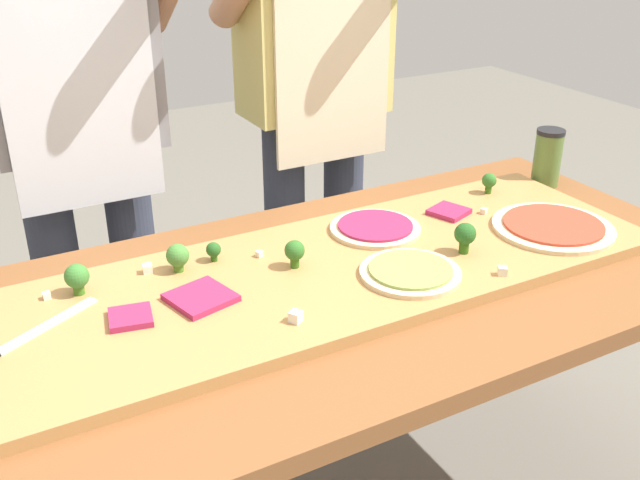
{
  "coord_description": "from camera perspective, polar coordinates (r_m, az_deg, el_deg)",
  "views": [
    {
      "loc": [
        -0.61,
        -1.13,
        1.48
      ],
      "look_at": [
        0.01,
        -0.0,
        0.85
      ],
      "focal_mm": 41.17,
      "sensor_mm": 36.0,
      "label": 1
    }
  ],
  "objects": [
    {
      "name": "prep_table",
      "position": [
        1.53,
        -0.43,
        -6.75
      ],
      "size": [
        1.84,
        0.82,
        0.74
      ],
      "color": "brown",
      "rests_on": "ground"
    },
    {
      "name": "cutting_board",
      "position": [
        1.5,
        -0.16,
        -2.83
      ],
      "size": [
        1.5,
        0.48,
        0.03
      ],
      "primitive_type": "cube",
      "color": "#B27F47",
      "rests_on": "prep_table"
    },
    {
      "name": "pizza_whole_beet_magenta",
      "position": [
        1.67,
        4.32,
        0.96
      ],
      "size": [
        0.21,
        0.21,
        0.02
      ],
      "color": "beige",
      "rests_on": "cutting_board"
    },
    {
      "name": "pizza_whole_tomato_red",
      "position": [
        1.75,
        17.67,
        1.0
      ],
      "size": [
        0.27,
        0.27,
        0.02
      ],
      "color": "beige",
      "rests_on": "cutting_board"
    },
    {
      "name": "pizza_whole_pesto_green",
      "position": [
        1.49,
        7.04,
        -2.47
      ],
      "size": [
        0.21,
        0.21,
        0.02
      ],
      "color": "beige",
      "rests_on": "cutting_board"
    },
    {
      "name": "pizza_slice_center",
      "position": [
        1.78,
        9.98,
        2.19
      ],
      "size": [
        0.1,
        0.1,
        0.01
      ],
      "primitive_type": "cube",
      "rotation": [
        0.0,
        0.0,
        0.35
      ],
      "color": "#9E234C",
      "rests_on": "cutting_board"
    },
    {
      "name": "pizza_slice_near_left",
      "position": [
        1.41,
        -9.25,
        -4.43
      ],
      "size": [
        0.13,
        0.13,
        0.01
      ],
      "primitive_type": "cube",
      "rotation": [
        0.0,
        0.0,
        0.25
      ],
      "color": "#9E234C",
      "rests_on": "cutting_board"
    },
    {
      "name": "pizza_slice_far_right",
      "position": [
        1.37,
        -14.51,
        -5.84
      ],
      "size": [
        0.09,
        0.09,
        0.01
      ],
      "primitive_type": "cube",
      "rotation": [
        0.0,
        0.0,
        -0.2
      ],
      "color": "#9E234C",
      "rests_on": "cutting_board"
    },
    {
      "name": "broccoli_floret_back_right",
      "position": [
        1.54,
        -8.28,
        -0.79
      ],
      "size": [
        0.03,
        0.03,
        0.04
      ],
      "color": "#2C5915",
      "rests_on": "cutting_board"
    },
    {
      "name": "broccoli_floret_front_right",
      "position": [
        1.49,
        -1.98,
        -0.9
      ],
      "size": [
        0.04,
        0.04,
        0.06
      ],
      "color": "#366618",
      "rests_on": "cutting_board"
    },
    {
      "name": "broccoli_floret_center_left",
      "position": [
        1.58,
        11.21,
        0.38
      ],
      "size": [
        0.05,
        0.05,
        0.07
      ],
      "color": "#2C5915",
      "rests_on": "cutting_board"
    },
    {
      "name": "broccoli_floret_center_right",
      "position": [
        1.47,
        -18.37,
        -2.76
      ],
      "size": [
        0.05,
        0.05,
        0.06
      ],
      "color": "#3F7220",
      "rests_on": "cutting_board"
    },
    {
      "name": "broccoli_floret_back_left",
      "position": [
        1.91,
        13.01,
        4.47
      ],
      "size": [
        0.04,
        0.04,
        0.05
      ],
      "color": "#366618",
      "rests_on": "cutting_board"
    },
    {
      "name": "broccoli_floret_back_mid",
      "position": [
        1.51,
        -11.01,
        -1.24
      ],
      "size": [
        0.05,
        0.05,
        0.06
      ],
      "color": "#487A23",
      "rests_on": "cutting_board"
    },
    {
      "name": "cheese_crumble_a",
      "position": [
        1.55,
        -4.73,
        -1.08
      ],
      "size": [
        0.02,
        0.02,
        0.01
      ],
      "primitive_type": "cube",
      "rotation": [
        0.0,
        0.0,
        0.3
      ],
      "color": "silver",
      "rests_on": "cutting_board"
    },
    {
      "name": "cheese_crumble_b",
      "position": [
        1.52,
        14.0,
        -2.35
      ],
      "size": [
        0.02,
        0.02,
        0.02
      ],
      "primitive_type": "cube",
      "rotation": [
        0.0,
        0.0,
        1.0
      ],
      "color": "silver",
      "rests_on": "cutting_board"
    },
    {
      "name": "cheese_crumble_c",
      "position": [
        1.8,
        12.61,
        2.22
      ],
      "size": [
        0.02,
        0.02,
        0.01
      ],
      "primitive_type": "cube",
      "rotation": [
        0.0,
        0.0,
        0.44
      ],
      "color": "silver",
      "rests_on": "cutting_board"
    },
    {
      "name": "cheese_crumble_d",
      "position": [
        1.49,
        -20.48,
        -4.07
      ],
      "size": [
        0.01,
        0.01,
        0.01
      ],
      "primitive_type": "cube",
      "rotation": [
        0.0,
        0.0,
        0.02
      ],
      "color": "white",
      "rests_on": "cutting_board"
    },
    {
      "name": "cheese_crumble_e",
      "position": [
        1.52,
        -13.26,
        -2.18
      ],
      "size": [
        0.02,
        0.02,
        0.02
      ],
      "primitive_type": "cube",
      "rotation": [
        0.0,
        0.0,
        1.37
      ],
      "color": "white",
      "rests_on": "cutting_board"
    },
    {
      "name": "cheese_crumble_f",
      "position": [
        1.32,
        -1.91,
        -5.98
      ],
      "size": [
        0.03,
        0.03,
        0.02
      ],
      "primitive_type": "cube",
      "rotation": [
        0.0,
        0.0,
        0.55
      ],
      "color": "white",
      "rests_on": "cutting_board"
    },
    {
      "name": "sauce_jar",
      "position": [
        2.06,
        17.27,
        6.14
      ],
      "size": [
        0.07,
        0.07,
        0.16
      ],
      "color": "#517033",
      "rests_on": "prep_table"
    },
    {
      "name": "cook_left",
      "position": [
        1.87,
        -18.53,
        9.6
      ],
      "size": [
        0.54,
        0.39,
        1.67
      ],
      "color": "#333847",
      "rests_on": "ground"
    },
    {
      "name": "cook_right",
      "position": [
        2.08,
        -0.34,
        12.47
      ],
      "size": [
        0.54,
        0.39,
        1.67
      ],
      "color": "#333847",
      "rests_on": "ground"
    }
  ]
}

